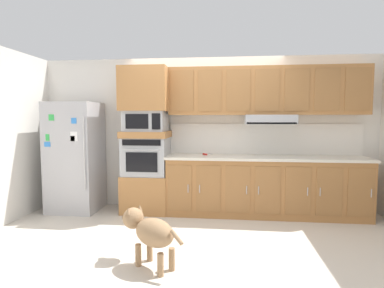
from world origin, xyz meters
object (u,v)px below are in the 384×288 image
object	(u,v)px
screwdriver	(205,154)
dog	(149,230)
built_in_oven	(146,156)
microwave	(146,121)
refrigerator	(75,157)

from	to	relation	value
screwdriver	dog	bearing A→B (deg)	-102.73
built_in_oven	microwave	distance (m)	0.56
microwave	screwdriver	xyz separation A→B (m)	(0.95, 0.07, -0.53)
refrigerator	microwave	size ratio (longest dim) A/B	2.73
microwave	refrigerator	bearing A→B (deg)	-176.69
microwave	dog	distance (m)	2.22
screwdriver	refrigerator	bearing A→B (deg)	-176.25
screwdriver	dog	world-z (taller)	screwdriver
microwave	dog	world-z (taller)	microwave
built_in_oven	screwdriver	bearing A→B (deg)	4.30
refrigerator	dog	bearing A→B (deg)	-46.90
built_in_oven	screwdriver	size ratio (longest dim) A/B	4.16
screwdriver	built_in_oven	bearing A→B (deg)	-175.70
microwave	dog	size ratio (longest dim) A/B	0.83
dog	built_in_oven	bearing A→B (deg)	-40.49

